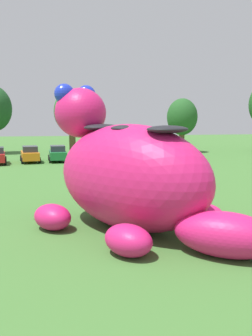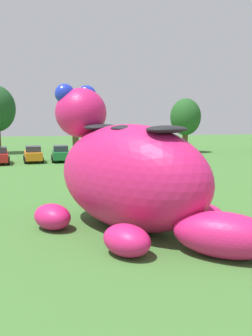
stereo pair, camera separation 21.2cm
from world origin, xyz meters
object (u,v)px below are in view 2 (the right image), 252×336
at_px(giant_inflatable_creature, 131,175).
at_px(spectator_near_inflatable, 145,176).
at_px(car_green, 61,153).
at_px(car_orange, 33,154).

height_order(giant_inflatable_creature, spectator_near_inflatable, giant_inflatable_creature).
height_order(giant_inflatable_creature, car_green, giant_inflatable_creature).
bearing_deg(giant_inflatable_creature, car_green, 97.08).
bearing_deg(spectator_near_inflatable, giant_inflatable_creature, -106.36).
xyz_separation_m(giant_inflatable_creature, car_green, (-3.10, 25.00, -1.43)).
bearing_deg(spectator_near_inflatable, car_orange, 117.25).
bearing_deg(car_green, spectator_near_inflatable, -71.39).
xyz_separation_m(car_orange, car_green, (2.86, 0.18, 0.00)).
relative_size(giant_inflatable_creature, spectator_near_inflatable, 6.19).
distance_m(giant_inflatable_creature, car_green, 25.23).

